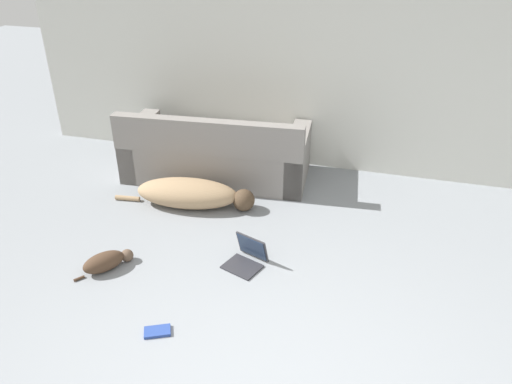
{
  "coord_description": "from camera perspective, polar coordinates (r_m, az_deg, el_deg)",
  "views": [
    {
      "loc": [
        0.41,
        -1.79,
        2.72
      ],
      "look_at": [
        -0.57,
        1.75,
        0.65
      ],
      "focal_mm": 35.0,
      "sensor_mm": 36.0,
      "label": 1
    }
  ],
  "objects": [
    {
      "name": "cat",
      "position": [
        4.55,
        -16.73,
        -7.59
      ],
      "size": [
        0.39,
        0.47,
        0.16
      ],
      "rotation": [
        0.0,
        0.0,
        0.91
      ],
      "color": "#473323",
      "rests_on": "ground_plane"
    },
    {
      "name": "book_blue",
      "position": [
        3.9,
        -11.21,
        -15.36
      ],
      "size": [
        0.22,
        0.18,
        0.02
      ],
      "rotation": [
        0.0,
        0.0,
        0.44
      ],
      "color": "#28428E",
      "rests_on": "ground_plane"
    },
    {
      "name": "wall_back",
      "position": [
        5.74,
        11.16,
        13.87
      ],
      "size": [
        7.84,
        0.06,
        2.48
      ],
      "color": "beige",
      "rests_on": "ground_plane"
    },
    {
      "name": "couch",
      "position": [
        5.78,
        -4.53,
        4.3
      ],
      "size": [
        2.14,
        1.07,
        0.83
      ],
      "rotation": [
        0.0,
        0.0,
        3.22
      ],
      "color": "gray",
      "rests_on": "ground_plane"
    },
    {
      "name": "laptop_open",
      "position": [
        4.43,
        -0.92,
        -7.22
      ],
      "size": [
        0.4,
        0.4,
        0.25
      ],
      "rotation": [
        0.0,
        0.0,
        -0.35
      ],
      "color": "#2D2D33",
      "rests_on": "ground_plane"
    },
    {
      "name": "dog",
      "position": [
        5.26,
        -7.38,
        -0.19
      ],
      "size": [
        1.53,
        0.55,
        0.3
      ],
      "rotation": [
        0.0,
        0.0,
        0.12
      ],
      "color": "#A38460",
      "rests_on": "ground_plane"
    }
  ]
}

